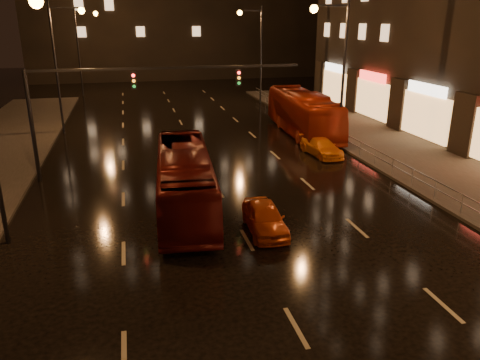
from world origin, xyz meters
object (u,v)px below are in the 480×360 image
at_px(bus_red, 185,180).
at_px(taxi_near, 265,218).
at_px(bus_curb, 303,113).
at_px(taxi_far, 321,147).

height_order(bus_red, taxi_near, bus_red).
xyz_separation_m(bus_curb, taxi_near, (-8.05, -16.86, -1.02)).
bearing_deg(bus_curb, taxi_near, -112.35).
height_order(bus_red, taxi_far, bus_red).
bearing_deg(taxi_near, bus_curb, 67.14).
height_order(bus_curb, taxi_near, bus_curb).
distance_m(bus_red, taxi_near, 4.62).
distance_m(bus_red, bus_curb, 17.39).
xyz_separation_m(bus_red, taxi_near, (2.99, -3.42, -0.82)).
height_order(bus_curb, taxi_far, bus_curb).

